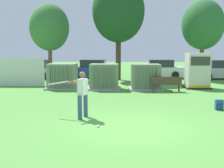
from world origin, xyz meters
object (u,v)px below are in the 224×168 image
park_bench (166,83)px  batter (81,92)px  transformer_mid_east (145,77)px  generator_enclosure (198,71)px  parked_car_right_of_center (159,69)px  backpack (219,105)px  parked_car_leftmost (33,70)px  parked_car_left_of_center (92,69)px  transformer_west (63,77)px  sports_ball (98,126)px  transformer_mid_west (104,77)px  parked_car_rightmost (219,70)px

park_bench → batter: 7.99m
transformer_mid_east → generator_enclosure: size_ratio=0.91×
generator_enclosure → parked_car_right_of_center: (-1.49, 6.79, -0.38)m
generator_enclosure → backpack: generator_enclosure is taller
park_bench → backpack: bearing=-75.2°
parked_car_leftmost → parked_car_left_of_center: (5.07, 0.64, 0.00)m
generator_enclosure → batter: generator_enclosure is taller
transformer_west → parked_car_leftmost: (-3.82, 6.49, -0.04)m
parked_car_left_of_center → sports_ball: bearing=-84.1°
transformer_mid_west → park_bench: transformer_mid_west is taller
transformer_west → park_bench: bearing=-10.2°
generator_enclosure → batter: bearing=-128.2°
transformer_mid_east → batter: 8.24m
transformer_mid_east → parked_car_rightmost: same height
transformer_west → park_bench: size_ratio=1.15×
transformer_west → sports_ball: bearing=-72.3°
transformer_west → parked_car_leftmost: 7.53m
transformer_mid_east → transformer_mid_west: bearing=177.7°
generator_enclosure → transformer_west: bearing=-177.4°
parked_car_left_of_center → parked_car_right_of_center: (6.02, 0.05, 0.00)m
transformer_west → transformer_mid_east: 5.32m
backpack → transformer_mid_west: bearing=129.8°
generator_enclosure → parked_car_left_of_center: bearing=138.1°
transformer_mid_west → generator_enclosure: 6.10m
sports_ball → park_bench: bearing=66.1°
sports_ball → parked_car_rightmost: size_ratio=0.02×
parked_car_rightmost → transformer_mid_west: bearing=-145.4°
transformer_west → transformer_mid_east: same height
transformer_west → generator_enclosure: size_ratio=0.91×
parked_car_left_of_center → backpack: bearing=-63.9°
park_bench → batter: batter is taller
parked_car_leftmost → parked_car_rightmost: (16.08, -0.07, 0.00)m
generator_enclosure → parked_car_left_of_center: 10.09m
transformer_mid_east → parked_car_right_of_center: 7.72m
transformer_mid_east → generator_enclosure: (3.45, 0.68, 0.35)m
park_bench → parked_car_left_of_center: (-5.24, 8.30, 0.22)m
batter → parked_car_left_of_center: bearing=93.7°
transformer_mid_west → backpack: bearing=-50.2°
backpack → parked_car_right_of_center: size_ratio=0.10×
sports_ball → parked_car_right_of_center: 16.95m
park_bench → parked_car_right_of_center: 8.40m
batter → parked_car_leftmost: (-6.04, 14.41, -0.22)m
transformer_mid_west → generator_enclosure: size_ratio=0.91×
parked_car_leftmost → parked_car_left_of_center: same height
parked_car_leftmost → generator_enclosure: bearing=-25.9°
sports_ball → parked_car_leftmost: (-6.74, 15.68, 0.71)m
parked_car_leftmost → parked_car_right_of_center: same height
transformer_mid_west → parked_car_right_of_center: bearing=58.2°
generator_enclosure → backpack: size_ratio=5.23×
park_bench → parked_car_leftmost: bearing=143.3°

